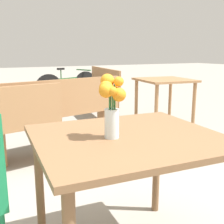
# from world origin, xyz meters

# --- Properties ---
(table_front) EXTENTS (1.00, 0.90, 0.73)m
(table_front) POSITION_xyz_m (0.00, 0.00, 0.63)
(table_front) COLOR brown
(table_front) RESTS_ON ground_plane
(flower_vase) EXTENTS (0.13, 0.14, 0.32)m
(flower_vase) POSITION_xyz_m (-0.10, -0.00, 0.90)
(flower_vase) COLOR silver
(flower_vase) RESTS_ON table_front
(bench_middle) EXTENTS (1.56, 0.63, 0.85)m
(bench_middle) POSITION_xyz_m (0.22, 1.87, 0.46)
(bench_middle) COLOR #9E7047
(bench_middle) RESTS_ON ground_plane
(bench_far) EXTENTS (0.57, 1.59, 0.85)m
(bench_far) POSITION_xyz_m (1.45, 3.45, 0.46)
(bench_far) COLOR #9E7047
(bench_far) RESTS_ON ground_plane
(table_back) EXTENTS (0.82, 0.83, 0.75)m
(table_back) POSITION_xyz_m (1.89, 2.12, 0.62)
(table_back) COLOR #9E7047
(table_back) RESTS_ON ground_plane
(bicycle) EXTENTS (1.62, 0.71, 0.81)m
(bicycle) POSITION_xyz_m (1.22, 4.57, 0.37)
(bicycle) COLOR black
(bicycle) RESTS_ON ground_plane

